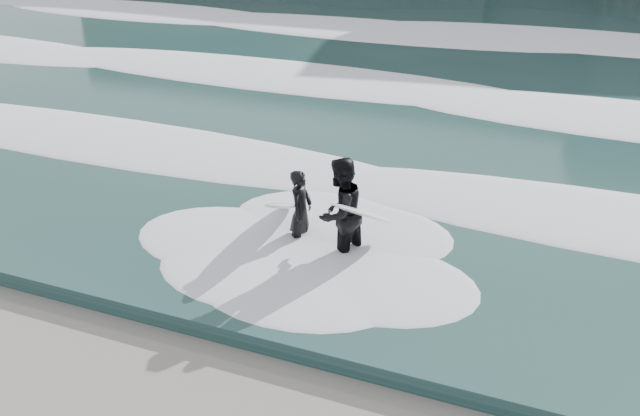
# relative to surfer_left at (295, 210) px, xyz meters

# --- Properties ---
(sea) EXTENTS (90.00, 52.00, 0.30)m
(sea) POSITION_rel_surfer_left_xyz_m (0.26, 22.83, -0.66)
(sea) COLOR #214240
(sea) RESTS_ON ground
(foam_near) EXTENTS (60.00, 3.20, 0.20)m
(foam_near) POSITION_rel_surfer_left_xyz_m (0.26, 2.83, -0.41)
(foam_near) COLOR white
(foam_near) RESTS_ON sea
(foam_mid) EXTENTS (60.00, 4.00, 0.24)m
(foam_mid) POSITION_rel_surfer_left_xyz_m (0.26, 9.83, -0.39)
(foam_mid) COLOR white
(foam_mid) RESTS_ON sea
(foam_far) EXTENTS (60.00, 4.80, 0.30)m
(foam_far) POSITION_rel_surfer_left_xyz_m (0.26, 18.83, -0.36)
(foam_far) COLOR white
(foam_far) RESTS_ON sea
(surfer_left) EXTENTS (1.26, 2.17, 1.61)m
(surfer_left) POSITION_rel_surfer_left_xyz_m (0.00, 0.00, 0.00)
(surfer_left) COLOR black
(surfer_left) RESTS_ON ground
(surfer_right) EXTENTS (1.45, 1.79, 2.05)m
(surfer_right) POSITION_rel_surfer_left_xyz_m (0.99, -0.23, 0.21)
(surfer_right) COLOR black
(surfer_right) RESTS_ON ground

